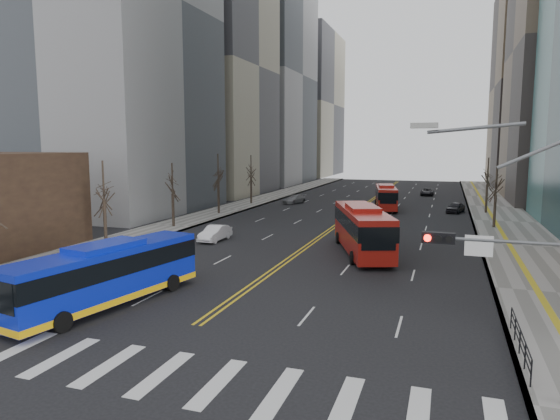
% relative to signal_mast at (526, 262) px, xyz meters
% --- Properties ---
extents(ground, '(220.00, 220.00, 0.00)m').
position_rel_signal_mast_xyz_m(ground, '(-13.77, -2.00, -4.86)').
color(ground, black).
extents(sidewalk_right, '(7.00, 130.00, 0.15)m').
position_rel_signal_mast_xyz_m(sidewalk_right, '(3.73, 43.00, -4.78)').
color(sidewalk_right, slate).
rests_on(sidewalk_right, ground).
extents(sidewalk_left, '(5.00, 130.00, 0.15)m').
position_rel_signal_mast_xyz_m(sidewalk_left, '(-30.27, 43.00, -4.78)').
color(sidewalk_left, slate).
rests_on(sidewalk_left, ground).
extents(crosswalk, '(26.70, 4.00, 0.01)m').
position_rel_signal_mast_xyz_m(crosswalk, '(-13.77, -2.00, -4.85)').
color(crosswalk, silver).
rests_on(crosswalk, ground).
extents(centerline, '(0.55, 100.00, 0.01)m').
position_rel_signal_mast_xyz_m(centerline, '(-13.77, 53.00, -4.85)').
color(centerline, gold).
rests_on(centerline, ground).
extents(office_towers, '(83.00, 134.00, 58.00)m').
position_rel_signal_mast_xyz_m(office_towers, '(-13.64, 66.51, 19.07)').
color(office_towers, gray).
rests_on(office_towers, ground).
extents(signal_mast, '(5.37, 0.37, 9.39)m').
position_rel_signal_mast_xyz_m(signal_mast, '(0.00, 0.00, 0.00)').
color(signal_mast, slate).
rests_on(signal_mast, ground).
extents(pedestrian_railing, '(0.06, 6.06, 1.02)m').
position_rel_signal_mast_xyz_m(pedestrian_railing, '(0.53, 4.00, -4.03)').
color(pedestrian_railing, black).
rests_on(pedestrian_railing, sidewalk_right).
extents(street_trees, '(35.20, 47.20, 7.60)m').
position_rel_signal_mast_xyz_m(street_trees, '(-20.94, 32.55, 0.02)').
color(street_trees, black).
rests_on(street_trees, ground).
extents(blue_bus, '(4.69, 12.11, 3.45)m').
position_rel_signal_mast_xyz_m(blue_bus, '(-19.75, 4.18, -3.05)').
color(blue_bus, '#0C20BF').
rests_on(blue_bus, ground).
extents(red_bus_near, '(6.80, 12.50, 3.86)m').
position_rel_signal_mast_xyz_m(red_bus_near, '(-8.87, 21.83, -2.72)').
color(red_bus_near, '#A41811').
rests_on(red_bus_near, ground).
extents(red_bus_far, '(4.19, 10.82, 3.37)m').
position_rel_signal_mast_xyz_m(red_bus_far, '(-10.34, 50.44, -2.98)').
color(red_bus_far, '#A41811').
rests_on(red_bus_far, ground).
extents(car_white, '(1.62, 4.28, 1.40)m').
position_rel_signal_mast_xyz_m(car_white, '(-22.37, 22.78, -4.16)').
color(car_white, white).
rests_on(car_white, ground).
extents(car_dark_mid, '(2.67, 4.25, 1.35)m').
position_rel_signal_mast_xyz_m(car_dark_mid, '(-1.40, 49.76, -4.18)').
color(car_dark_mid, black).
rests_on(car_dark_mid, ground).
extents(car_silver, '(3.03, 4.73, 1.28)m').
position_rel_signal_mast_xyz_m(car_silver, '(-24.02, 52.82, -4.22)').
color(car_silver, gray).
rests_on(car_silver, ground).
extents(car_dark_far, '(2.11, 4.52, 1.25)m').
position_rel_signal_mast_xyz_m(car_dark_far, '(-5.78, 71.58, -4.23)').
color(car_dark_far, black).
rests_on(car_dark_far, ground).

